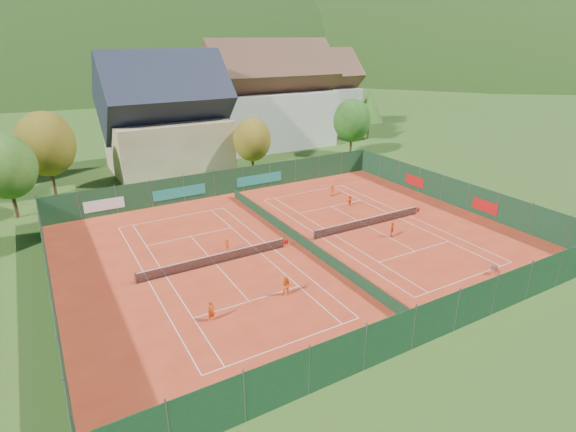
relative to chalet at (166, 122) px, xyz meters
The scene contains 31 objects.
ground 30.87m from the chalet, 84.29° to the right, with size 600.00×600.00×0.00m, color #2B4E18.
clay_pad 30.87m from the chalet, 84.29° to the right, with size 40.00×32.00×0.01m, color #B9341B.
court_markings_left 31.12m from the chalet, 99.46° to the right, with size 11.03×23.83×0.00m.
court_markings_right 32.63m from the chalet, 69.86° to the right, with size 11.03×23.83×0.00m.
tennis_net_left 31.00m from the chalet, 99.17° to the right, with size 13.30×0.10×1.02m.
tennis_net_right 32.59m from the chalet, 69.60° to the right, with size 13.30×0.10×1.02m.
court_divider 30.77m from the chalet, 84.29° to the right, with size 0.03×28.80×1.00m.
fence_north 15.14m from the chalet, 79.70° to the right, with size 40.00×0.10×3.00m.
fence_south 46.38m from the chalet, 86.27° to the right, with size 40.00×0.04×3.00m.
fence_west 34.86m from the chalet, 119.54° to the right, with size 0.04×32.00×3.00m.
fence_east 38.11m from the chalet, 52.48° to the right, with size 0.09×32.00×3.00m.
chalet is the anchor object (origin of this frame).
hotel_block_a 19.94m from the chalet, 17.53° to the left, with size 21.60×11.00×17.25m.
hotel_block_b 35.85m from the chalet, 22.99° to the left, with size 17.28×10.00×15.50m.
tree_west_front 21.51m from the chalet, 152.24° to the right, with size 5.72×5.72×8.69m.
tree_west_mid 15.53m from the chalet, 165.07° to the right, with size 6.44×6.44×9.78m.
tree_center 12.19m from the chalet, 41.63° to the right, with size 5.01×5.01×7.60m.
tree_east_front 27.69m from the chalet, 12.53° to the right, with size 5.72×5.72×8.69m.
tree_east_mid 37.06m from the chalet, ahead, with size 5.04×5.04×9.00m.
tree_east_back 30.68m from the chalet, 19.03° to the left, with size 7.15×7.15×10.86m.
mountain_backdrop 211.04m from the chalet, 81.19° to the left, with size 820.00×530.00×242.00m.
ball_hopper 44.92m from the chalet, 72.54° to the right, with size 0.34×0.34×0.80m.
loose_ball_0 37.23m from the chalet, 100.25° to the right, with size 0.07×0.07×0.07m, color #CCD833.
loose_ball_1 41.88m from the chalet, 76.72° to the right, with size 0.07×0.07×0.07m, color #CCD833.
loose_ball_2 29.85m from the chalet, 83.29° to the right, with size 0.07×0.07×0.07m, color #CCD833.
player_left_near 38.60m from the chalet, 102.29° to the right, with size 0.55×0.36×1.51m, color #D94913.
player_left_mid 37.60m from the chalet, 93.58° to the right, with size 0.77×0.60×1.58m, color orange.
player_left_far 29.02m from the chalet, 96.51° to the right, with size 0.83×0.47×1.28m, color #D94F13.
player_right_near 35.42m from the chalet, 71.23° to the right, with size 0.86×0.36×1.47m, color #E45314.
player_right_far_a 25.26m from the chalet, 57.54° to the right, with size 0.66×0.43×1.35m, color #F55615.
player_right_far_b 28.29m from the chalet, 62.14° to the right, with size 1.12×0.36×1.21m, color #F85416.
Camera 1 is at (-19.17, -31.38, 17.46)m, focal length 28.00 mm.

